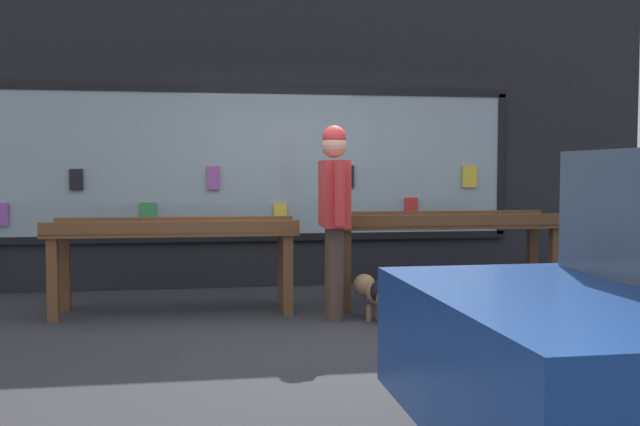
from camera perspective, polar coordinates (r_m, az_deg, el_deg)
The scene contains 6 objects.
ground_plane at distance 5.97m, azimuth 0.79°, elevation -9.37°, with size 40.00×40.00×0.00m, color #2D2D33.
shopfront_facade at distance 8.18m, azimuth -2.57°, elevation 5.83°, with size 8.41×0.29×3.39m.
display_table_left at distance 6.72m, azimuth -11.59°, elevation -2.00°, with size 2.27×0.69×0.87m.
display_table_right at distance 7.09m, azimuth 9.94°, elevation -1.47°, with size 2.27×0.70×0.91m.
person_browsing at distance 6.27m, azimuth 1.14°, elevation 0.56°, with size 0.22×0.67×1.71m.
small_dog at distance 6.29m, azimuth 4.73°, elevation -6.31°, with size 0.41×0.53×0.40m.
Camera 1 is at (-0.98, -5.74, 1.32)m, focal length 40.00 mm.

